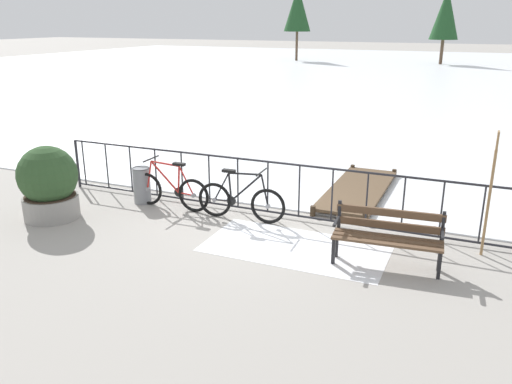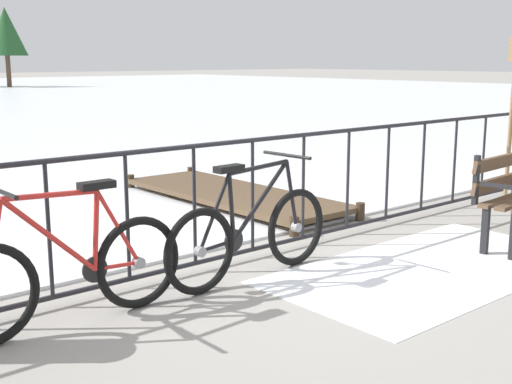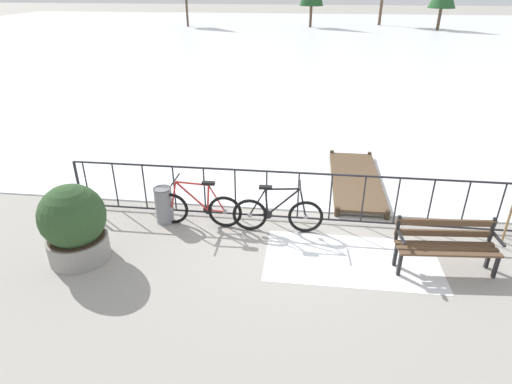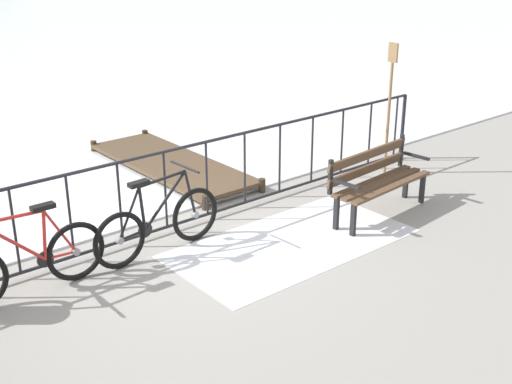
% 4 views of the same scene
% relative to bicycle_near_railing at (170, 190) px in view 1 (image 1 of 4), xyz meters
% --- Properties ---
extents(ground_plane, '(160.00, 160.00, 0.00)m').
position_rel_bicycle_near_railing_xyz_m(ground_plane, '(1.90, 0.38, -0.37)').
color(ground_plane, '#9E9991').
extents(frozen_pond, '(80.00, 56.00, 0.03)m').
position_rel_bicycle_near_railing_xyz_m(frozen_pond, '(1.90, 28.78, -0.35)').
color(frozen_pond, white).
rests_on(frozen_pond, ground).
extents(snow_patch, '(2.95, 1.53, 0.01)m').
position_rel_bicycle_near_railing_xyz_m(snow_patch, '(2.88, -0.82, -0.36)').
color(snow_patch, white).
rests_on(snow_patch, ground).
extents(railing_fence, '(9.06, 0.06, 1.07)m').
position_rel_bicycle_near_railing_xyz_m(railing_fence, '(1.90, 0.38, 0.19)').
color(railing_fence, '#232328').
rests_on(railing_fence, ground).
extents(bicycle_near_railing, '(1.71, 0.52, 0.97)m').
position_rel_bicycle_near_railing_xyz_m(bicycle_near_railing, '(0.00, 0.00, 0.00)').
color(bicycle_near_railing, black).
rests_on(bicycle_near_railing, ground).
extents(bicycle_second, '(1.71, 0.52, 0.97)m').
position_rel_bicycle_near_railing_xyz_m(bicycle_second, '(1.53, -0.03, 0.00)').
color(bicycle_second, black).
rests_on(bicycle_second, ground).
extents(park_bench, '(1.63, 0.61, 0.89)m').
position_rel_bicycle_near_railing_xyz_m(park_bench, '(4.33, -0.85, 0.14)').
color(park_bench, brown).
rests_on(park_bench, ground).
extents(planter_with_shrub, '(1.08, 1.08, 1.37)m').
position_rel_bicycle_near_railing_xyz_m(planter_with_shrub, '(-1.77, -1.32, 0.30)').
color(planter_with_shrub, gray).
rests_on(planter_with_shrub, ground).
extents(trash_bin, '(0.35, 0.35, 0.73)m').
position_rel_bicycle_near_railing_xyz_m(trash_bin, '(-0.70, 0.06, 0.00)').
color(trash_bin, gray).
rests_on(trash_bin, ground).
extents(oar_upright, '(0.04, 0.16, 1.98)m').
position_rel_bicycle_near_railing_xyz_m(oar_upright, '(5.65, 0.09, 0.77)').
color(oar_upright, '#937047').
rests_on(oar_upright, ground).
extents(wooden_dock, '(1.10, 3.28, 0.20)m').
position_rel_bicycle_near_railing_xyz_m(wooden_dock, '(3.19, 2.28, -0.25)').
color(wooden_dock, brown).
rests_on(wooden_dock, ground).
extents(tree_west_mid, '(2.28, 2.28, 5.97)m').
position_rel_bicycle_near_railing_xyz_m(tree_west_mid, '(1.79, 38.35, 3.58)').
color(tree_west_mid, brown).
rests_on(tree_west_mid, ground).
extents(tree_east_mid, '(2.35, 2.35, 6.37)m').
position_rel_bicycle_near_railing_xyz_m(tree_east_mid, '(-10.43, 37.50, 4.06)').
color(tree_east_mid, brown).
rests_on(tree_east_mid, ground).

